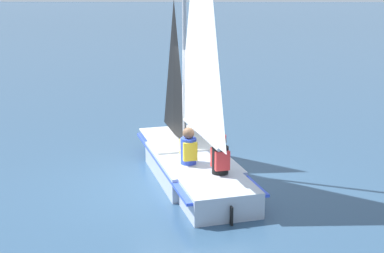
# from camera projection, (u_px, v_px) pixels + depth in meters

# --- Properties ---
(ground_plane) EXTENTS (260.00, 260.00, 0.00)m
(ground_plane) POSITION_uv_depth(u_px,v_px,m) (192.00, 177.00, 10.72)
(ground_plane) COLOR #2D4C6B
(sailboat_main) EXTENTS (4.65, 2.67, 5.76)m
(sailboat_main) POSITION_uv_depth(u_px,v_px,m) (193.00, 140.00, 10.48)
(sailboat_main) COLOR #B2BCCC
(sailboat_main) RESTS_ON ground_plane
(sailor_helm) EXTENTS (0.40, 0.38, 1.16)m
(sailor_helm) POSITION_uv_depth(u_px,v_px,m) (188.00, 155.00, 10.10)
(sailor_helm) COLOR black
(sailor_helm) RESTS_ON ground_plane
(sailor_crew) EXTENTS (0.40, 0.38, 1.16)m
(sailor_crew) POSITION_uv_depth(u_px,v_px,m) (220.00, 164.00, 9.57)
(sailor_crew) COLOR black
(sailor_crew) RESTS_ON ground_plane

